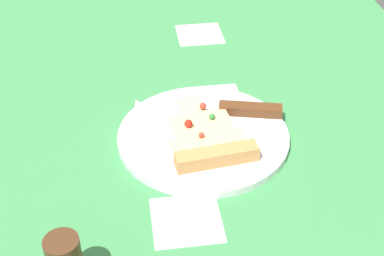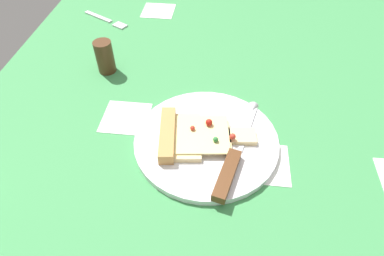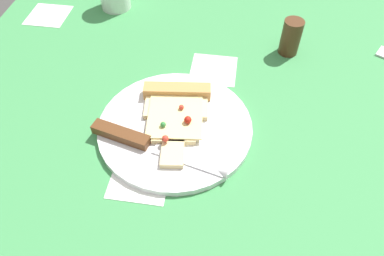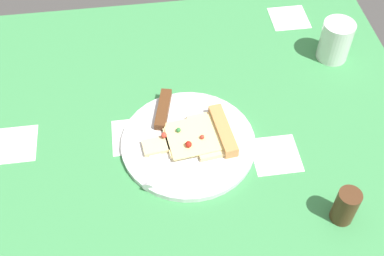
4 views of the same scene
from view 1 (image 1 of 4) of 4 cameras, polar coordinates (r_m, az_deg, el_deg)
ground_plane at (r=91.02cm, az=-4.93°, el=0.03°), size 110.36×110.36×3.00cm
plate at (r=85.48cm, az=1.15°, el=-0.87°), size 26.21×26.21×1.20cm
pizza_slice at (r=82.68cm, az=1.64°, el=-1.17°), size 18.20×12.28×2.55cm
knife at (r=89.38cm, az=3.04°, el=1.96°), size 7.86×23.79×2.45cm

